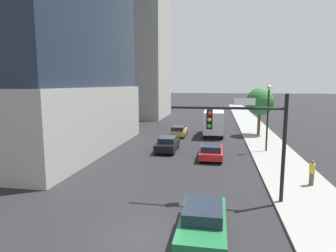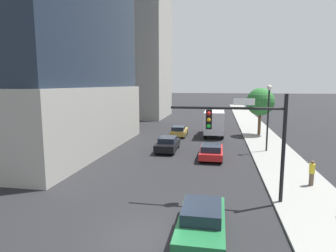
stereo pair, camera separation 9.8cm
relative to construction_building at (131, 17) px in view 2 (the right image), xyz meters
name	(u,v)px [view 2 (the right image)]	position (x,y,z in m)	size (l,w,h in m)	color
ground_plane	(146,236)	(14.35, -44.48, -19.16)	(400.00, 400.00, 0.00)	black
sidewalk	(267,145)	(22.34, -24.48, -19.09)	(4.13, 120.00, 0.15)	gray
construction_building	(131,17)	(0.00, 0.00, 0.00)	(24.72, 14.03, 44.92)	#9E9B93
traffic_light_pole	(247,129)	(18.77, -39.98, -15.11)	(6.11, 0.48, 5.80)	black
street_lamp	(268,109)	(21.78, -27.61, -14.98)	(0.44, 0.44, 6.21)	black
street_tree	(260,102)	(22.24, -18.50, -14.91)	(3.42, 3.42, 5.83)	brown
car_red	(211,151)	(16.68, -30.86, -18.50)	(1.94, 4.59, 1.33)	red
car_green	(202,221)	(16.68, -44.08, -18.46)	(1.92, 4.65, 1.39)	#1E6638
car_gold	(179,131)	(12.42, -20.66, -18.49)	(1.76, 4.06, 1.35)	#AD8938
car_black	(168,144)	(12.42, -28.66, -18.48)	(1.84, 4.43, 1.37)	black
box_truck	(214,122)	(16.68, -19.57, -17.40)	(2.35, 6.66, 3.17)	#B21E1E
pedestrian_yellow_shirt	(312,173)	(23.07, -36.99, -18.20)	(0.34, 0.34, 1.60)	brown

